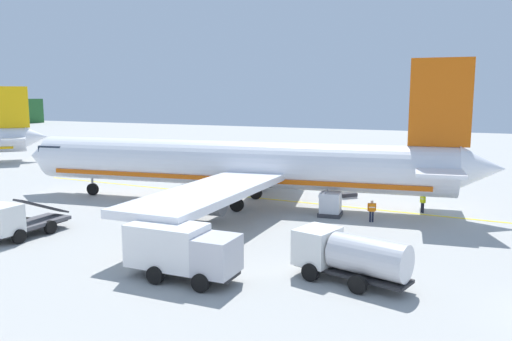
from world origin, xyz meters
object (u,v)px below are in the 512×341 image
object	(u,v)px
cargo_container_mid	(330,204)
crew_loader_left	(372,209)
cargo_container_near	(345,186)
service_truck_fuel	(349,254)
crew_marshaller	(423,201)
service_truck_catering	(14,221)
airliner_foreground	(236,165)
service_truck_pushback	(182,250)

from	to	relation	value
cargo_container_mid	crew_loader_left	bearing A→B (deg)	-97.45
cargo_container_near	crew_loader_left	size ratio (longest dim) A/B	1.47
service_truck_fuel	cargo_container_near	xyz separation A→B (m)	(21.22, 6.49, -0.48)
cargo_container_mid	crew_marshaller	bearing A→B (deg)	-55.14
cargo_container_mid	service_truck_fuel	bearing A→B (deg)	-158.06
service_truck_fuel	cargo_container_mid	xyz separation A→B (m)	(12.83, 5.17, -0.47)
service_truck_catering	cargo_container_mid	world-z (taller)	service_truck_catering
airliner_foreground	crew_loader_left	distance (m)	12.05
crew_loader_left	airliner_foreground	bearing A→B (deg)	85.53
service_truck_pushback	crew_marshaller	xyz separation A→B (m)	(20.53, -8.54, -0.57)
service_truck_fuel	cargo_container_mid	world-z (taller)	service_truck_fuel
service_truck_catering	crew_marshaller	xyz separation A→B (m)	(19.43, -22.29, -0.23)
service_truck_fuel	crew_marshaller	size ratio (longest dim) A/B	3.68
service_truck_catering	cargo_container_near	xyz separation A→B (m)	(23.51, -14.78, -0.27)
airliner_foreground	crew_marshaller	xyz separation A→B (m)	(3.83, -14.64, -2.43)
airliner_foreground	cargo_container_mid	size ratio (longest dim) A/B	21.22
airliner_foreground	service_truck_pushback	distance (m)	17.87
service_truck_catering	service_truck_pushback	bearing A→B (deg)	-94.54
service_truck_fuel	service_truck_pushback	world-z (taller)	service_truck_pushback
airliner_foreground	service_truck_catering	bearing A→B (deg)	153.88
cargo_container_near	cargo_container_mid	distance (m)	8.49
cargo_container_near	crew_loader_left	xyz separation A→B (m)	(-8.82, -4.64, 0.02)
cargo_container_near	cargo_container_mid	bearing A→B (deg)	-171.04
service_truck_pushback	crew_loader_left	world-z (taller)	service_truck_pushback
service_truck_fuel	service_truck_pushback	xyz separation A→B (m)	(-3.38, 7.52, 0.14)
cargo_container_near	cargo_container_mid	xyz separation A→B (m)	(-8.39, -1.32, 0.01)
service_truck_catering	crew_marshaller	bearing A→B (deg)	-48.92
airliner_foreground	cargo_container_mid	world-z (taller)	airliner_foreground
service_truck_fuel	crew_marshaller	bearing A→B (deg)	-3.42
service_truck_pushback	crew_marshaller	bearing A→B (deg)	-22.59
airliner_foreground	crew_loader_left	size ratio (longest dim) A/B	25.89
service_truck_catering	service_truck_pushback	size ratio (longest dim) A/B	1.05
service_truck_fuel	service_truck_catering	bearing A→B (deg)	96.14
airliner_foreground	service_truck_pushback	xyz separation A→B (m)	(-16.70, -6.10, -1.86)
airliner_foreground	service_truck_fuel	size ratio (longest dim) A/B	6.90
service_truck_fuel	cargo_container_near	world-z (taller)	service_truck_fuel
service_truck_catering	airliner_foreground	bearing A→B (deg)	-26.12
cargo_container_mid	crew_marshaller	world-z (taller)	cargo_container_mid
service_truck_fuel	cargo_container_mid	bearing A→B (deg)	21.94
airliner_foreground	service_truck_catering	distance (m)	17.52
service_truck_pushback	crew_marshaller	distance (m)	22.24
service_truck_pushback	cargo_container_mid	size ratio (longest dim) A/B	2.94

